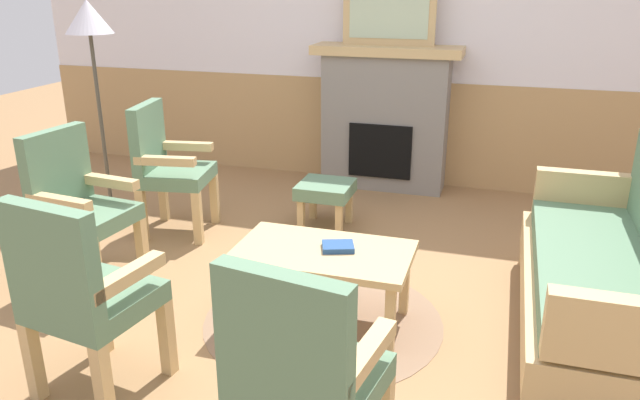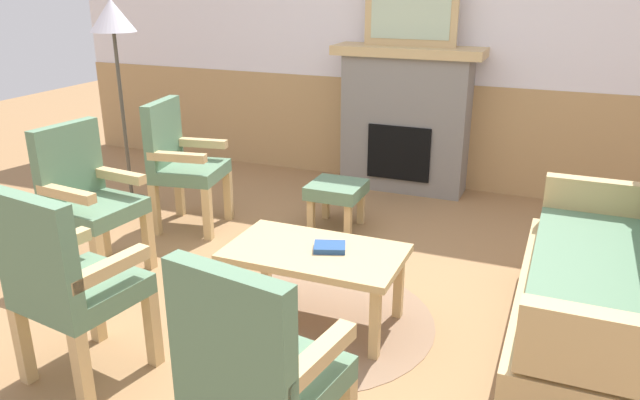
% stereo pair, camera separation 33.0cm
% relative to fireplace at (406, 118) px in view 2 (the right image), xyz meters
% --- Properties ---
extents(ground_plane, '(14.00, 14.00, 0.00)m').
position_rel_fireplace_xyz_m(ground_plane, '(0.00, -2.35, -0.65)').
color(ground_plane, '#997047').
extents(wall_back, '(7.20, 0.14, 2.70)m').
position_rel_fireplace_xyz_m(wall_back, '(0.00, 0.25, 0.66)').
color(wall_back, white).
rests_on(wall_back, ground_plane).
extents(fireplace, '(1.30, 0.44, 1.28)m').
position_rel_fireplace_xyz_m(fireplace, '(0.00, 0.00, 0.00)').
color(fireplace, gray).
rests_on(fireplace, ground_plane).
extents(framed_picture, '(0.80, 0.04, 0.56)m').
position_rel_fireplace_xyz_m(framed_picture, '(0.00, 0.00, 0.91)').
color(framed_picture, tan).
rests_on(framed_picture, fireplace).
extents(couch, '(0.70, 1.80, 0.98)m').
position_rel_fireplace_xyz_m(couch, '(1.62, -2.20, -0.26)').
color(couch, tan).
rests_on(couch, ground_plane).
extents(coffee_table, '(0.96, 0.56, 0.44)m').
position_rel_fireplace_xyz_m(coffee_table, '(0.16, -2.46, -0.27)').
color(coffee_table, tan).
rests_on(coffee_table, ground_plane).
extents(round_rug, '(1.35, 1.35, 0.01)m').
position_rel_fireplace_xyz_m(round_rug, '(0.16, -2.46, -0.65)').
color(round_rug, '#896B51').
rests_on(round_rug, ground_plane).
extents(book_on_table, '(0.21, 0.19, 0.03)m').
position_rel_fireplace_xyz_m(book_on_table, '(0.24, -2.43, -0.20)').
color(book_on_table, navy).
rests_on(book_on_table, coffee_table).
extents(footstool, '(0.40, 0.40, 0.36)m').
position_rel_fireplace_xyz_m(footstool, '(-0.22, -1.12, -0.37)').
color(footstool, tan).
rests_on(footstool, ground_plane).
extents(armchair_near_fireplace, '(0.53, 0.53, 0.98)m').
position_rel_fireplace_xyz_m(armchair_near_fireplace, '(-1.42, -2.44, -0.11)').
color(armchair_near_fireplace, tan).
rests_on(armchair_near_fireplace, ground_plane).
extents(armchair_by_window_left, '(0.55, 0.55, 0.98)m').
position_rel_fireplace_xyz_m(armchair_by_window_left, '(-1.33, -1.54, -0.11)').
color(armchair_by_window_left, tan).
rests_on(armchair_by_window_left, ground_plane).
extents(armchair_front_left, '(0.55, 0.55, 0.98)m').
position_rel_fireplace_xyz_m(armchair_front_left, '(-0.67, -3.39, -0.11)').
color(armchair_front_left, tan).
rests_on(armchair_front_left, ground_plane).
extents(armchair_front_center, '(0.55, 0.55, 0.98)m').
position_rel_fireplace_xyz_m(armchair_front_center, '(0.45, -3.67, -0.11)').
color(armchair_front_center, tan).
rests_on(armchair_front_center, ground_plane).
extents(floor_lamp_by_chairs, '(0.36, 0.36, 1.68)m').
position_rel_fireplace_xyz_m(floor_lamp_by_chairs, '(-2.07, -1.26, 0.80)').
color(floor_lamp_by_chairs, '#332D28').
rests_on(floor_lamp_by_chairs, ground_plane).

